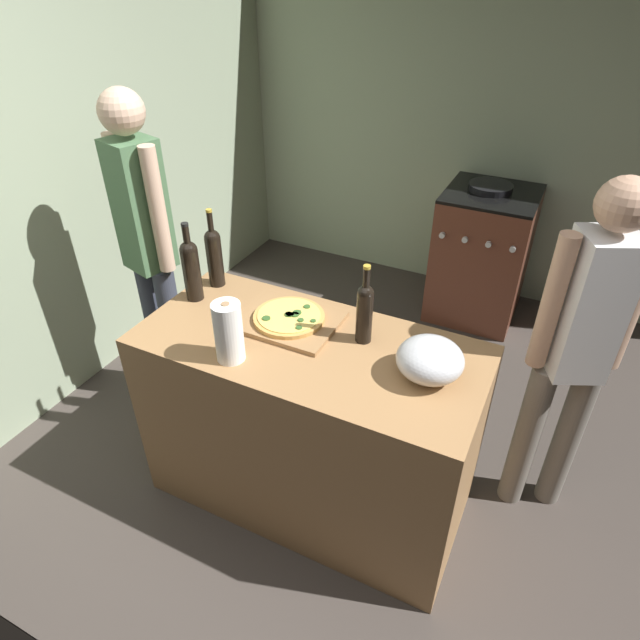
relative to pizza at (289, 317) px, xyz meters
name	(u,v)px	position (x,y,z in m)	size (l,w,h in m)	color
ground_plane	(388,403)	(0.26, 0.66, -0.93)	(4.03, 3.67, 0.02)	#3F3833
kitchen_wall_rear	(486,108)	(0.26, 2.25, 0.38)	(4.03, 0.10, 2.60)	#99A889
kitchen_wall_left	(110,136)	(-1.51, 0.66, 0.38)	(0.10, 3.67, 2.60)	#99A889
counter	(310,424)	(0.14, -0.09, -0.48)	(1.39, 0.65, 0.89)	#9E7247
cutting_board	(289,321)	(0.00, 0.00, -0.02)	(0.40, 0.32, 0.02)	#9E7247
pizza	(289,317)	(0.00, 0.00, 0.00)	(0.30, 0.30, 0.03)	tan
mixing_bowl	(430,360)	(0.61, -0.07, 0.05)	(0.24, 0.24, 0.15)	#B2B2B7
paper_towel_roll	(229,332)	(-0.08, -0.30, 0.09)	(0.11, 0.11, 0.25)	white
wine_bottle_clear	(191,267)	(-0.47, -0.01, 0.12)	(0.08, 0.08, 0.36)	black
wine_bottle_amber	(365,310)	(0.32, 0.03, 0.11)	(0.06, 0.06, 0.34)	black
wine_bottle_dark	(214,255)	(-0.45, 0.13, 0.12)	(0.07, 0.07, 0.37)	black
stove	(482,254)	(0.46, 1.85, -0.47)	(0.58, 0.62, 0.94)	brown
person_in_stripes	(147,241)	(-0.92, 0.20, 0.06)	(0.36, 0.25, 1.70)	#383D4C
person_in_red	(577,347)	(1.09, 0.35, -0.03)	(0.34, 0.27, 1.58)	slate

